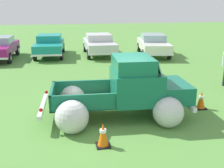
# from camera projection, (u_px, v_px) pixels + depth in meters

# --- Properties ---
(ground_plane) EXTENTS (80.00, 80.00, 0.00)m
(ground_plane) POSITION_uv_depth(u_px,v_px,m) (115.00, 116.00, 8.70)
(ground_plane) COLOR #548C3D
(vintage_pickup_truck) EXTENTS (4.71, 2.95, 1.96)m
(vintage_pickup_truck) POSITION_uv_depth(u_px,v_px,m) (127.00, 93.00, 8.54)
(vintage_pickup_truck) COLOR black
(vintage_pickup_truck) RESTS_ON ground
(show_car_1) EXTENTS (2.07, 4.51, 1.43)m
(show_car_1) POSITION_uv_depth(u_px,v_px,m) (50.00, 45.00, 18.34)
(show_car_1) COLOR black
(show_car_1) RESTS_ON ground
(show_car_2) EXTENTS (1.99, 4.49, 1.43)m
(show_car_2) POSITION_uv_depth(u_px,v_px,m) (99.00, 43.00, 18.79)
(show_car_2) COLOR black
(show_car_2) RESTS_ON ground
(show_car_3) EXTENTS (2.58, 4.92, 1.43)m
(show_car_3) POSITION_uv_depth(u_px,v_px,m) (153.00, 44.00, 18.67)
(show_car_3) COLOR black
(show_car_3) RESTS_ON ground
(lane_cone_0) EXTENTS (0.36, 0.36, 0.63)m
(lane_cone_0) POSITION_uv_depth(u_px,v_px,m) (103.00, 135.00, 6.79)
(lane_cone_0) COLOR black
(lane_cone_0) RESTS_ON ground
(lane_cone_1) EXTENTS (0.36, 0.36, 0.63)m
(lane_cone_1) POSITION_uv_depth(u_px,v_px,m) (201.00, 100.00, 9.23)
(lane_cone_1) COLOR black
(lane_cone_1) RESTS_ON ground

